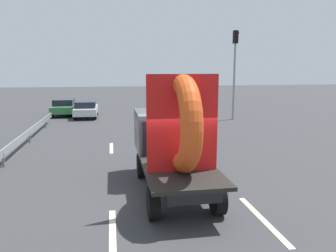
{
  "coord_description": "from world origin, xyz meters",
  "views": [
    {
      "loc": [
        -1.69,
        -9.26,
        3.8
      ],
      "look_at": [
        0.13,
        1.31,
        1.91
      ],
      "focal_mm": 35.3,
      "sensor_mm": 36.0,
      "label": 1
    }
  ],
  "objects_px": {
    "flatbed_truck": "(171,136)",
    "distant_sedan": "(86,108)",
    "oncoming_car": "(64,106)",
    "traffic_light": "(235,63)"
  },
  "relations": [
    {
      "from": "flatbed_truck",
      "to": "distant_sedan",
      "type": "relative_size",
      "value": 1.38
    },
    {
      "from": "flatbed_truck",
      "to": "oncoming_car",
      "type": "distance_m",
      "value": 18.64
    },
    {
      "from": "distant_sedan",
      "to": "oncoming_car",
      "type": "xyz_separation_m",
      "value": [
        -1.84,
        1.59,
        0.02
      ]
    },
    {
      "from": "flatbed_truck",
      "to": "oncoming_car",
      "type": "height_order",
      "value": "flatbed_truck"
    },
    {
      "from": "flatbed_truck",
      "to": "distant_sedan",
      "type": "bearing_deg",
      "value": 103.14
    },
    {
      "from": "flatbed_truck",
      "to": "traffic_light",
      "type": "xyz_separation_m",
      "value": [
        7.09,
        13.13,
        2.46
      ]
    },
    {
      "from": "oncoming_car",
      "to": "traffic_light",
      "type": "bearing_deg",
      "value": -19.97
    },
    {
      "from": "flatbed_truck",
      "to": "traffic_light",
      "type": "relative_size",
      "value": 0.84
    },
    {
      "from": "distant_sedan",
      "to": "flatbed_truck",
      "type": "bearing_deg",
      "value": -76.86
    },
    {
      "from": "flatbed_truck",
      "to": "traffic_light",
      "type": "height_order",
      "value": "traffic_light"
    }
  ]
}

